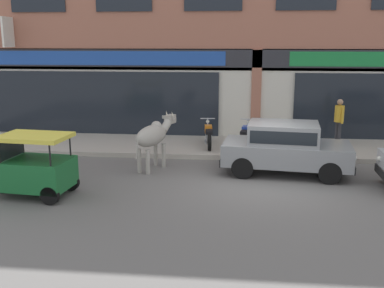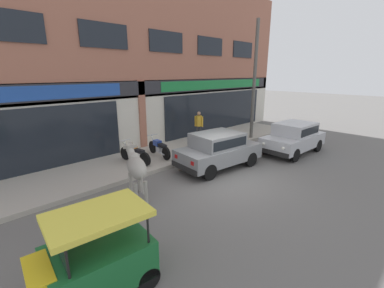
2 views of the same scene
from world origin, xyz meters
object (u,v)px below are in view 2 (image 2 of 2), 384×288
car_1 (218,149)px  pedestrian (199,123)px  auto_rickshaw (95,259)px  utility_pole (254,81)px  cow (136,167)px  car_0 (294,136)px  motorcycle_1 (159,148)px  motorcycle_0 (135,154)px

car_1 → pedestrian: pedestrian is taller
auto_rickshaw → utility_pole: bearing=20.1°
car_1 → utility_pole: 5.63m
pedestrian → cow: bearing=-152.5°
car_0 → utility_pole: 3.79m
car_0 → motorcycle_1: size_ratio=2.04×
auto_rickshaw → cow: bearing=45.9°
motorcycle_0 → pedestrian: 4.52m
car_0 → auto_rickshaw: auto_rickshaw is taller
car_1 → auto_rickshaw: auto_rickshaw is taller
cow → motorcycle_0: 2.86m
car_0 → car_1: (-4.15, 1.22, 0.00)m
motorcycle_1 → utility_pole: size_ratio=0.29×
car_1 → auto_rickshaw: 6.75m
car_1 → motorcycle_1: (-1.08, 2.50, -0.27)m
cow → motorcycle_0: cow is taller
cow → pedestrian: size_ratio=1.27×
car_0 → pedestrian: size_ratio=2.30×
pedestrian → utility_pole: size_ratio=0.25×
auto_rickshaw → utility_pole: 12.09m
cow → motorcycle_0: bearing=59.2°
pedestrian → utility_pole: 3.80m
motorcycle_1 → utility_pole: bearing=-9.1°
car_1 → car_0: bearing=-16.4°
car_0 → car_1: same height
motorcycle_1 → car_0: bearing=-35.4°
auto_rickshaw → car_0: bearing=7.0°
cow → pedestrian: pedestrian is taller
car_0 → utility_pole: size_ratio=0.58×
motorcycle_0 → pedestrian: pedestrian is taller
motorcycle_1 → utility_pole: 6.57m
car_0 → car_1: 4.32m
car_0 → pedestrian: bearing=115.1°
car_0 → auto_rickshaw: (-10.42, -1.28, -0.15)m
car_0 → motorcycle_1: bearing=144.6°
car_1 → motorcycle_1: 2.74m
auto_rickshaw → motorcycle_1: 7.20m
car_1 → pedestrian: 3.79m
car_0 → auto_rickshaw: size_ratio=1.80×
utility_pole → auto_rickshaw: bearing=-159.9°
auto_rickshaw → motorcycle_1: size_ratio=1.13×
motorcycle_1 → cow: bearing=-138.0°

